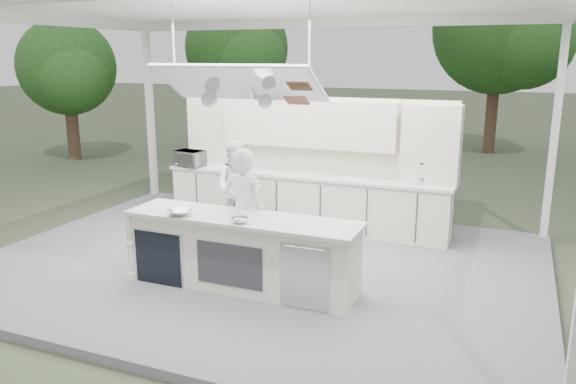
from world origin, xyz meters
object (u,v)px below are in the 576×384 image
at_px(head_chef, 244,213).
at_px(sous_chef, 238,188).
at_px(back_counter, 305,200).
at_px(demo_island, 240,252).

distance_m(head_chef, sous_chef, 1.78).
bearing_deg(head_chef, back_counter, -84.67).
bearing_deg(back_counter, demo_island, -86.37).
height_order(head_chef, sous_chef, head_chef).
relative_size(back_counter, head_chef, 2.88).
height_order(back_counter, head_chef, head_chef).
bearing_deg(head_chef, demo_island, 113.11).
relative_size(demo_island, back_counter, 0.61).
relative_size(demo_island, sous_chef, 1.94).
xyz_separation_m(back_counter, head_chef, (0.04, -2.41, 0.40)).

